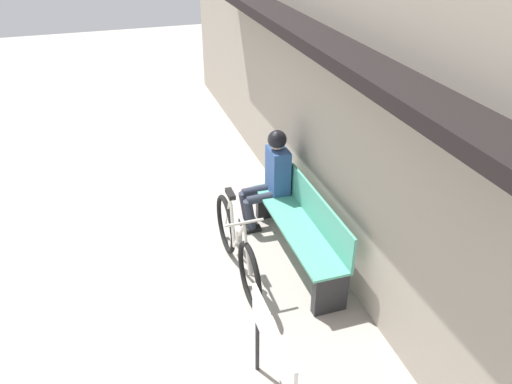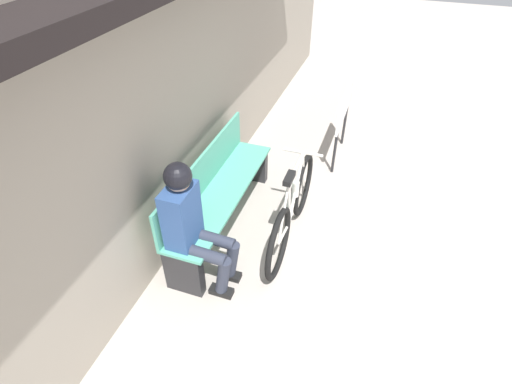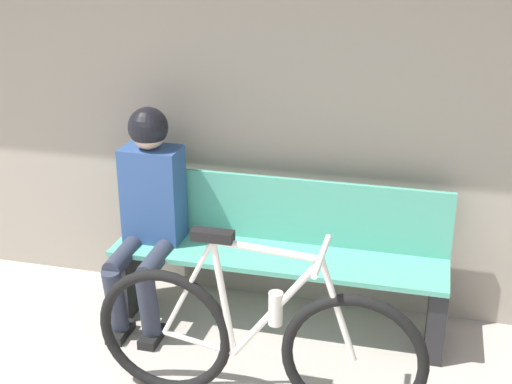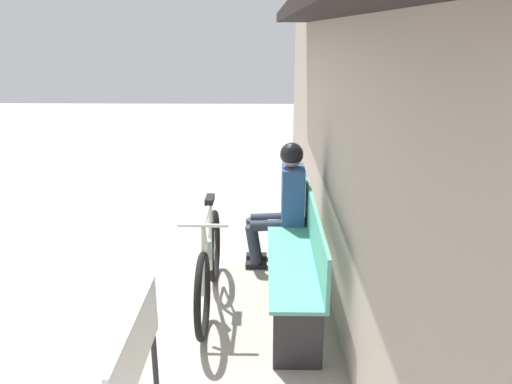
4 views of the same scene
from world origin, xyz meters
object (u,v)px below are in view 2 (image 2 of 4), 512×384
object	(u,v)px
bicycle	(292,210)
signboard	(344,111)
person_seated	(191,219)
park_bench_near	(218,193)

from	to	relation	value
bicycle	signboard	distance (m)	1.75
bicycle	person_seated	distance (m)	1.13
person_seated	park_bench_near	bearing A→B (deg)	7.82
person_seated	bicycle	bearing A→B (deg)	-39.61
park_bench_near	signboard	distance (m)	2.04
person_seated	signboard	distance (m)	2.68
person_seated	signboard	bearing A→B (deg)	-19.03
park_bench_near	bicycle	size ratio (longest dim) A/B	1.17
park_bench_near	bicycle	bearing A→B (deg)	-85.34
bicycle	person_seated	world-z (taller)	person_seated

